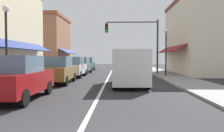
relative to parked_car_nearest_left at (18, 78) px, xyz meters
name	(u,v)px	position (x,y,z in m)	size (l,w,h in m)	color
ground_plane	(109,75)	(3.16, 12.68, -0.88)	(80.00, 80.00, 0.00)	#28282B
sidewalk_left	(53,74)	(-2.34, 12.68, -0.82)	(2.60, 56.00, 0.12)	gray
sidewalk_right	(167,75)	(8.66, 12.68, -0.82)	(2.60, 56.00, 0.12)	gray
lane_center_stripe	(109,75)	(3.16, 12.68, -0.88)	(0.14, 52.00, 0.01)	silver
storefront_right_block	(196,37)	(12.05, 14.68, 2.97)	(5.50, 10.20, 7.70)	beige
storefront_far_left	(45,43)	(-6.48, 22.68, 2.90)	(7.01, 8.20, 7.54)	#8E5B42
parked_car_nearest_left	(18,78)	(0.00, 0.00, 0.00)	(1.81, 4.11, 1.77)	maroon
parked_car_second_left	(58,70)	(0.08, 5.59, 0.00)	(1.86, 4.14, 1.77)	brown
parked_car_third_left	(74,67)	(0.11, 10.53, 0.00)	(1.79, 4.10, 1.77)	silver
parked_car_far_left	(81,65)	(0.07, 14.71, 0.00)	(1.88, 4.15, 1.77)	#4C5156
parked_car_distant_left	(87,64)	(-0.10, 20.32, 0.00)	(1.80, 4.11, 1.77)	#0F4C33
van_in_lane	(129,67)	(4.64, 4.65, 0.27)	(2.08, 5.22, 2.12)	silver
traffic_signal_mast_arm	(139,37)	(6.07, 13.79, 2.93)	(5.37, 0.50, 5.54)	#333333
street_lamp_left_near	(6,32)	(-1.85, 2.76, 2.14)	(0.36, 0.36, 4.43)	black
street_lamp_right_mid	(166,44)	(8.13, 10.61, 1.99)	(0.36, 0.36, 4.18)	black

